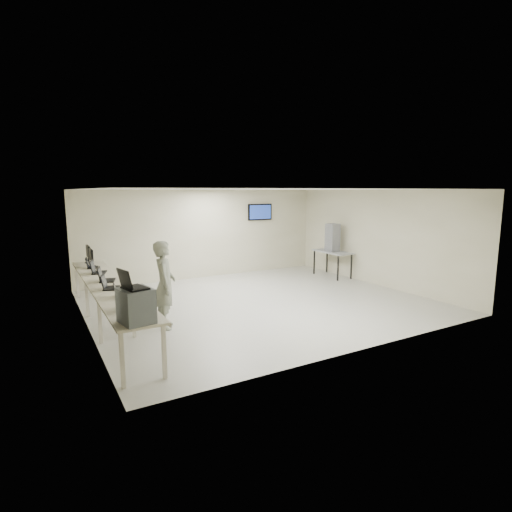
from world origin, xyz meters
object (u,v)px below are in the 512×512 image
soldier (165,285)px  side_table (333,253)px  workbench (108,287)px  equipment_box (136,306)px

soldier → side_table: bearing=-52.3°
workbench → soldier: size_ratio=3.36×
equipment_box → side_table: 8.41m
side_table → equipment_box: bearing=-149.6°
equipment_box → soldier: bearing=53.6°
side_table → workbench: bearing=-168.2°
workbench → side_table: workbench is taller
side_table → soldier: bearing=-160.9°
workbench → soldier: soldier is taller
equipment_box → side_table: equipment_box is taller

